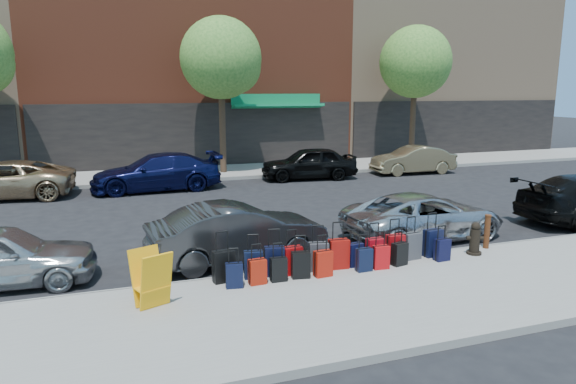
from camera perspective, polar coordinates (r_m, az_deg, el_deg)
name	(u,v)px	position (r m, az deg, el deg)	size (l,w,h in m)	color
ground	(272,223)	(16.02, -1.75, -3.45)	(120.00, 120.00, 0.00)	black
sidewalk_near	(373,300)	(10.31, 9.39, -11.75)	(60.00, 4.00, 0.15)	gray
sidewalk_far	(211,172)	(25.53, -8.50, 2.17)	(60.00, 4.00, 0.15)	gray
curb_near	(331,267)	(11.99, 4.75, -8.27)	(60.00, 0.08, 0.15)	gray
curb_far	(220,179)	(23.58, -7.58, 1.44)	(60.00, 0.08, 0.15)	gray
building_right	(412,18)	(39.03, 13.60, 18.24)	(15.00, 12.12, 18.00)	tan
tree_center	(224,60)	(24.89, -7.15, 14.30)	(3.80, 3.80, 7.27)	black
tree_right	(418,64)	(28.99, 14.21, 13.62)	(3.80, 3.80, 7.27)	black
suitcase_front_0	(224,266)	(10.84, -7.17, -8.18)	(0.47, 0.30, 1.07)	black
suitcase_front_1	(253,265)	(10.98, -3.87, -8.05)	(0.43, 0.29, 0.95)	black
suitcase_front_2	(275,261)	(11.11, -1.51, -7.69)	(0.46, 0.32, 1.02)	black
suitcase_front_3	(293,260)	(11.18, 0.52, -7.61)	(0.42, 0.25, 0.99)	#91090B
suitcase_front_4	(318,257)	(11.42, 3.41, -7.17)	(0.46, 0.30, 1.02)	#36353A
suitcase_front_5	(339,254)	(11.59, 5.66, -6.86)	(0.46, 0.27, 1.06)	maroon
suitcase_front_6	(355,255)	(11.79, 7.47, -6.91)	(0.38, 0.25, 0.86)	black
suitcase_front_7	(375,251)	(12.03, 9.62, -6.45)	(0.40, 0.23, 0.95)	#9B0A14
suitcase_front_8	(395,248)	(12.31, 11.82, -6.06)	(0.42, 0.24, 0.99)	maroon
suitcase_front_9	(412,246)	(12.49, 13.60, -5.84)	(0.44, 0.27, 1.02)	#38383C
suitcase_front_10	(433,243)	(12.83, 15.79, -5.44)	(0.46, 0.29, 1.06)	black
suitcase_back_0	(234,275)	(10.54, -6.00, -9.20)	(0.37, 0.25, 0.82)	black
suitcase_back_1	(257,272)	(10.68, -3.42, -8.82)	(0.37, 0.23, 0.84)	#971909
suitcase_back_2	(279,269)	(10.82, -1.06, -8.58)	(0.35, 0.21, 0.82)	black
suitcase_back_3	(301,265)	(10.99, 1.41, -8.08)	(0.42, 0.28, 0.92)	black
suitcase_back_4	(323,264)	(11.10, 3.92, -7.93)	(0.40, 0.25, 0.90)	#A2170A
suitcase_back_6	(364,260)	(11.51, 8.44, -7.44)	(0.35, 0.21, 0.83)	black
suitcase_back_7	(381,257)	(11.72, 10.27, -7.12)	(0.37, 0.23, 0.85)	#B50B0F
suitcase_back_8	(400,254)	(12.02, 12.29, -6.73)	(0.39, 0.27, 0.85)	black
suitcase_back_10	(442,250)	(12.59, 16.76, -6.15)	(0.36, 0.23, 0.84)	black
fire_hydrant	(475,239)	(13.28, 20.05, -4.97)	(0.41, 0.36, 0.80)	black
bollard	(487,231)	(13.86, 21.25, -4.06)	(0.16, 0.16, 0.86)	#38190C
display_rack	(151,279)	(9.87, -14.94, -9.33)	(0.79, 0.82, 1.06)	#F7A60D
car_near_1	(239,233)	(12.39, -5.50, -4.56)	(1.50, 4.29, 1.41)	#2E2E30
car_near_2	(424,216)	(14.73, 14.86, -2.60)	(2.12, 4.60, 1.28)	#B4B6BC
car_far_0	(2,180)	(22.25, -29.15, 1.16)	(2.36, 5.11, 1.42)	tan
car_far_1	(156,172)	(21.71, -14.42, 2.15)	(2.12, 5.21, 1.51)	#0D1039
car_far_2	(309,163)	(23.72, 2.32, 3.23)	(1.77, 4.39, 1.50)	black
car_far_3	(413,160)	(26.03, 13.71, 3.49)	(1.44, 4.12, 1.36)	#8E7D57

